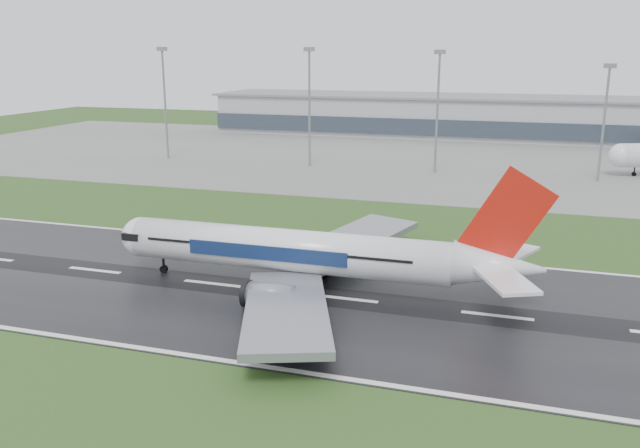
% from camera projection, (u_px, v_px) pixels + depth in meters
% --- Properties ---
extents(ground, '(520.00, 520.00, 0.00)m').
position_uv_depth(ground, '(497.00, 316.00, 83.57)').
color(ground, '#254519').
rests_on(ground, ground).
extents(runway, '(400.00, 45.00, 0.10)m').
position_uv_depth(runway, '(497.00, 316.00, 83.56)').
color(runway, black).
rests_on(runway, ground).
extents(apron, '(400.00, 130.00, 0.08)m').
position_uv_depth(apron, '(518.00, 162.00, 198.88)').
color(apron, slate).
rests_on(apron, ground).
extents(terminal, '(240.00, 36.00, 15.00)m').
position_uv_depth(terminal, '(522.00, 119.00, 252.33)').
color(terminal, '#8F939A').
rests_on(terminal, ground).
extents(main_airliner, '(61.59, 58.70, 18.05)m').
position_uv_depth(main_airliner, '(316.00, 227.00, 90.81)').
color(main_airliner, silver).
rests_on(main_airliner, runway).
extents(floodmast_0, '(0.64, 0.64, 32.70)m').
position_uv_depth(floodmast_0, '(165.00, 106.00, 202.00)').
color(floodmast_0, gray).
rests_on(floodmast_0, ground).
extents(floodmast_1, '(0.64, 0.64, 32.60)m').
position_uv_depth(floodmast_1, '(309.00, 110.00, 188.49)').
color(floodmast_1, gray).
rests_on(floodmast_1, ground).
extents(floodmast_2, '(0.64, 0.64, 31.88)m').
position_uv_depth(floodmast_2, '(437.00, 115.00, 178.02)').
color(floodmast_2, gray).
rests_on(floodmast_2, ground).
extents(floodmast_3, '(0.64, 0.64, 28.56)m').
position_uv_depth(floodmast_3, '(603.00, 126.00, 166.29)').
color(floodmast_3, gray).
rests_on(floodmast_3, ground).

